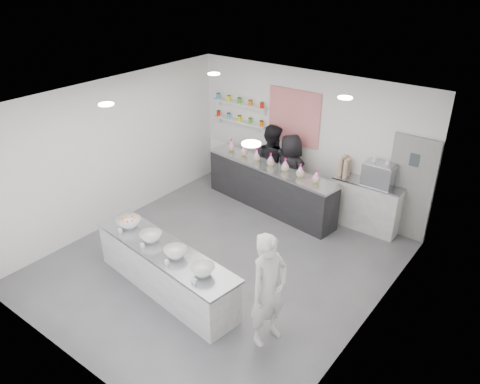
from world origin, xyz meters
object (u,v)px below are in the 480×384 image
(back_bar, at_px, (270,187))
(staff_left, at_px, (271,164))
(espresso_ledge, at_px, (365,205))
(espresso_machine, at_px, (379,174))
(prep_counter, at_px, (165,269))
(staff_right, at_px, (290,172))
(woman_prep, at_px, (269,290))

(back_bar, distance_m, staff_left, 0.53)
(espresso_ledge, xyz_separation_m, espresso_machine, (0.18, 0.00, 0.74))
(espresso_ledge, bearing_deg, staff_left, -175.32)
(prep_counter, bearing_deg, staff_right, 96.13)
(prep_counter, bearing_deg, back_bar, 101.23)
(espresso_ledge, bearing_deg, staff_right, -173.97)
(woman_prep, height_order, staff_right, woman_prep)
(back_bar, bearing_deg, espresso_ledge, 21.00)
(back_bar, bearing_deg, woman_prep, -48.72)
(prep_counter, relative_size, staff_left, 1.66)
(prep_counter, distance_m, woman_prep, 2.04)
(back_bar, xyz_separation_m, woman_prep, (2.21, -3.32, 0.37))
(woman_prep, bearing_deg, espresso_machine, 11.72)
(prep_counter, xyz_separation_m, staff_left, (-0.41, 3.73, 0.50))
(espresso_machine, bearing_deg, staff_left, -175.68)
(espresso_machine, relative_size, staff_right, 0.35)
(woman_prep, bearing_deg, espresso_ledge, 14.51)
(woman_prep, distance_m, staff_left, 4.34)
(espresso_ledge, height_order, espresso_machine, espresso_machine)
(espresso_ledge, height_order, staff_right, staff_right)
(prep_counter, bearing_deg, espresso_ledge, 72.83)
(woman_prep, bearing_deg, staff_right, 39.29)
(woman_prep, xyz_separation_m, staff_left, (-2.39, 3.62, 0.03))
(woman_prep, bearing_deg, staff_left, 45.10)
(espresso_ledge, xyz_separation_m, woman_prep, (0.19, -3.80, 0.37))
(prep_counter, xyz_separation_m, woman_prep, (1.98, 0.11, 0.47))
(back_bar, bearing_deg, espresso_machine, 19.91)
(prep_counter, height_order, staff_left, staff_left)
(espresso_ledge, distance_m, staff_right, 1.75)
(espresso_machine, xyz_separation_m, staff_right, (-1.89, -0.18, -0.41))
(back_bar, xyz_separation_m, staff_left, (-0.18, 0.30, 0.40))
(espresso_ledge, relative_size, staff_right, 0.82)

